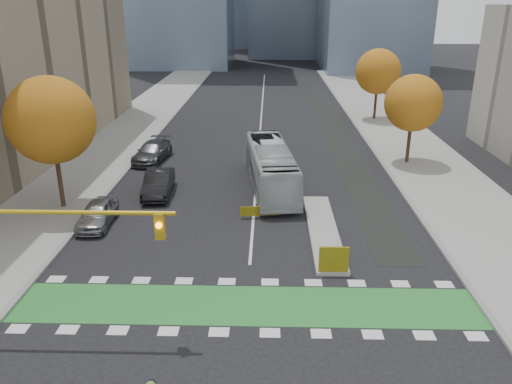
# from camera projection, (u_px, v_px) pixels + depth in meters

# --- Properties ---
(ground) EXTENTS (300.00, 300.00, 0.00)m
(ground) POSITION_uv_depth(u_px,v_px,m) (245.00, 326.00, 19.92)
(ground) COLOR black
(ground) RESTS_ON ground
(sidewalk_west) EXTENTS (7.00, 120.00, 0.15)m
(sidewalk_west) POSITION_uv_depth(u_px,v_px,m) (84.00, 168.00, 38.92)
(sidewalk_west) COLOR gray
(sidewalk_west) RESTS_ON ground
(sidewalk_east) EXTENTS (7.00, 120.00, 0.15)m
(sidewalk_east) POSITION_uv_depth(u_px,v_px,m) (433.00, 170.00, 38.25)
(sidewalk_east) COLOR gray
(sidewalk_east) RESTS_ON ground
(curb_west) EXTENTS (0.30, 120.00, 0.16)m
(curb_west) POSITION_uv_depth(u_px,v_px,m) (129.00, 168.00, 38.83)
(curb_west) COLOR gray
(curb_west) RESTS_ON ground
(curb_east) EXTENTS (0.30, 120.00, 0.16)m
(curb_east) POSITION_uv_depth(u_px,v_px,m) (387.00, 170.00, 38.34)
(curb_east) COLOR gray
(curb_east) RESTS_ON ground
(bike_crossing) EXTENTS (20.00, 3.00, 0.01)m
(bike_crossing) POSITION_uv_depth(u_px,v_px,m) (247.00, 305.00, 21.32)
(bike_crossing) COLOR #297D2F
(bike_crossing) RESTS_ON ground
(centre_line) EXTENTS (0.15, 70.00, 0.01)m
(centre_line) POSITION_uv_depth(u_px,v_px,m) (261.00, 115.00, 57.30)
(centre_line) COLOR silver
(centre_line) RESTS_ON ground
(bike_lane_paint) EXTENTS (2.50, 50.00, 0.01)m
(bike_lane_paint) POSITION_uv_depth(u_px,v_px,m) (338.00, 138.00, 47.77)
(bike_lane_paint) COLOR black
(bike_lane_paint) RESTS_ON ground
(median_island) EXTENTS (1.60, 10.00, 0.16)m
(median_island) POSITION_uv_depth(u_px,v_px,m) (323.00, 230.00, 28.20)
(median_island) COLOR gray
(median_island) RESTS_ON ground
(hazard_board) EXTENTS (1.40, 0.12, 1.30)m
(hazard_board) POSITION_uv_depth(u_px,v_px,m) (334.00, 259.00, 23.46)
(hazard_board) COLOR yellow
(hazard_board) RESTS_ON median_island
(tree_west) EXTENTS (5.20, 5.20, 8.22)m
(tree_west) POSITION_uv_depth(u_px,v_px,m) (51.00, 120.00, 29.44)
(tree_west) COLOR #332114
(tree_west) RESTS_ON ground
(tree_east_near) EXTENTS (4.40, 4.40, 7.08)m
(tree_east_near) POSITION_uv_depth(u_px,v_px,m) (413.00, 103.00, 38.46)
(tree_east_near) COLOR #332114
(tree_east_near) RESTS_ON ground
(tree_east_far) EXTENTS (4.80, 4.80, 7.65)m
(tree_east_far) POSITION_uv_depth(u_px,v_px,m) (378.00, 72.00, 53.27)
(tree_east_far) COLOR #332114
(tree_east_far) RESTS_ON ground
(traffic_signal_west) EXTENTS (8.53, 0.56, 5.20)m
(traffic_signal_west) POSITION_uv_depth(u_px,v_px,m) (27.00, 239.00, 18.20)
(traffic_signal_west) COLOR #BF9914
(traffic_signal_west) RESTS_ON ground
(bus) EXTENTS (3.87, 11.23, 3.07)m
(bus) POSITION_uv_depth(u_px,v_px,m) (271.00, 167.00, 34.34)
(bus) COLOR silver
(bus) RESTS_ON ground
(parked_car_a) EXTENTS (1.74, 4.18, 1.42)m
(parked_car_a) POSITION_uv_depth(u_px,v_px,m) (97.00, 213.00, 28.82)
(parked_car_a) COLOR #939498
(parked_car_a) RESTS_ON ground
(parked_car_b) EXTENTS (1.97, 4.90, 1.58)m
(parked_car_b) POSITION_uv_depth(u_px,v_px,m) (158.00, 183.00, 33.40)
(parked_car_b) COLOR black
(parked_car_b) RESTS_ON ground
(parked_car_c) EXTENTS (2.77, 5.49, 1.53)m
(parked_car_c) POSITION_uv_depth(u_px,v_px,m) (152.00, 152.00, 40.59)
(parked_car_c) COLOR #48494D
(parked_car_c) RESTS_ON ground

